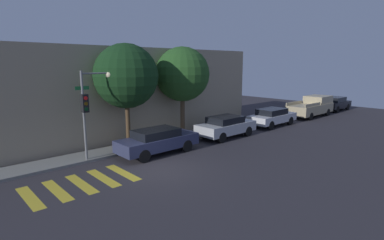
% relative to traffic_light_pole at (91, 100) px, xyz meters
% --- Properties ---
extents(ground_plane, '(60.00, 60.00, 0.00)m').
position_rel_traffic_light_pole_xyz_m(ground_plane, '(1.64, -3.37, -3.20)').
color(ground_plane, '#2D2B30').
extents(sidewalk, '(26.00, 1.73, 0.14)m').
position_rel_traffic_light_pole_xyz_m(sidewalk, '(1.64, 0.70, -3.13)').
color(sidewalk, slate).
rests_on(sidewalk, ground).
extents(building_row, '(26.00, 6.00, 6.00)m').
position_rel_traffic_light_pole_xyz_m(building_row, '(1.64, 4.97, -0.19)').
color(building_row, gray).
rests_on(building_row, ground).
extents(crosswalk, '(4.38, 2.60, 0.00)m').
position_rel_traffic_light_pole_xyz_m(crosswalk, '(-1.76, -2.57, -3.19)').
color(crosswalk, gold).
rests_on(crosswalk, ground).
extents(traffic_light_pole, '(2.00, 0.56, 4.64)m').
position_rel_traffic_light_pole_xyz_m(traffic_light_pole, '(0.00, 0.00, 0.00)').
color(traffic_light_pole, slate).
rests_on(traffic_light_pole, ground).
extents(sedan_near_corner, '(4.67, 1.76, 1.42)m').
position_rel_traffic_light_pole_xyz_m(sedan_near_corner, '(3.14, -1.27, -2.43)').
color(sedan_near_corner, '#2D3351').
rests_on(sedan_near_corner, ground).
extents(sedan_middle, '(4.35, 1.88, 1.45)m').
position_rel_traffic_light_pole_xyz_m(sedan_middle, '(8.87, -1.27, -2.41)').
color(sedan_middle, '#B7BABF').
rests_on(sedan_middle, ground).
extents(sedan_far_end, '(4.56, 1.80, 1.42)m').
position_rel_traffic_light_pole_xyz_m(sedan_far_end, '(14.52, -1.27, -2.43)').
color(sedan_far_end, silver).
rests_on(sedan_far_end, ground).
extents(pickup_truck, '(5.57, 2.10, 1.88)m').
position_rel_traffic_light_pole_xyz_m(pickup_truck, '(21.29, -1.27, -2.25)').
color(pickup_truck, tan).
rests_on(pickup_truck, ground).
extents(sedan_tail_of_row, '(4.35, 1.81, 1.47)m').
position_rel_traffic_light_pole_xyz_m(sedan_tail_of_row, '(26.57, -1.27, -2.42)').
color(sedan_tail_of_row, black).
rests_on(sedan_tail_of_row, ground).
extents(tree_near_corner, '(3.73, 3.73, 6.13)m').
position_rel_traffic_light_pole_xyz_m(tree_near_corner, '(2.61, 0.94, 1.06)').
color(tree_near_corner, '#4C3823').
rests_on(tree_near_corner, ground).
extents(tree_midblock, '(3.65, 3.65, 6.10)m').
position_rel_traffic_light_pole_xyz_m(tree_midblock, '(6.88, 0.94, 1.07)').
color(tree_midblock, brown).
rests_on(tree_midblock, ground).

